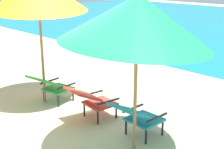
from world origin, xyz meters
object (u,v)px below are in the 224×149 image
Objects in this scene: lounge_chair_left at (52,85)px; lounge_chair_center at (92,99)px; beach_umbrella_right at (137,20)px; lounge_chair_right at (138,116)px.

lounge_chair_left and lounge_chair_center have the same top height.
lounge_chair_center is at bearing 4.49° from lounge_chair_left.
beach_umbrella_right is at bearing -5.14° from lounge_chair_left.
lounge_chair_left is 0.31× the size of beach_umbrella_right.
lounge_chair_left is 2.94m from beach_umbrella_right.
lounge_chair_right is at bearing 2.98° from lounge_chair_center.
lounge_chair_center is 2.08m from beach_umbrella_right.
lounge_chair_center and lounge_chair_right have the same top height.
beach_umbrella_right reaches higher than lounge_chair_left.
lounge_chair_left and lounge_chair_right have the same top height.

